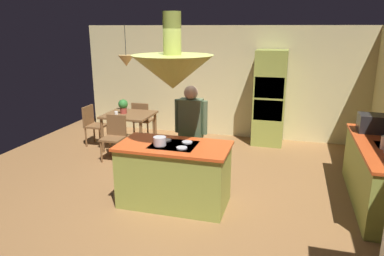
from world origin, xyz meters
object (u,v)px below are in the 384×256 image
Objects in this scene: oven_tower at (269,98)px; cup_on_table at (116,114)px; potted_plant_on_table at (123,106)px; chair_by_back_wall at (142,118)px; microwave_on_counter at (374,123)px; kitchen_island at (174,174)px; chair_at_corner at (93,123)px; person_at_island at (191,130)px; cooking_pot_on_cooktop at (160,141)px; dining_table at (129,119)px; chair_facing_island at (115,134)px.

oven_tower reaches higher than cup_on_table.
cup_on_table is at bearing -102.49° from potted_plant_on_table.
chair_by_back_wall is 4.75m from microwave_on_counter.
cup_on_table is (-1.87, 1.88, 0.35)m from kitchen_island.
kitchen_island is at bearing -45.05° from cup_on_table.
kitchen_island is 3.32m from chair_at_corner.
potted_plant_on_table is 0.65× the size of microwave_on_counter.
cooking_pot_on_cooktop is (-0.22, -0.82, 0.05)m from person_at_island.
oven_tower is 3.05m from dining_table.
chair_at_corner is at bearing 151.80° from person_at_island.
chair_facing_island is 0.80m from potted_plant_on_table.
person_at_island is 1.89× the size of chair_facing_island.
person_at_island is 1.89× the size of chair_at_corner.
oven_tower reaches higher than person_at_island.
microwave_on_counter is at bearing 27.27° from kitchen_island.
cooking_pot_on_cooktop is (1.54, -1.56, 0.49)m from chair_facing_island.
dining_table is at bearing -157.80° from oven_tower.
person_at_island reaches higher than kitchen_island.
microwave_on_counter reaches higher than dining_table.
potted_plant_on_table is (0.75, 0.00, 0.42)m from chair_at_corner.
potted_plant_on_table reaches higher than cooking_pot_on_cooktop.
person_at_island is 1.89× the size of chair_by_back_wall.
chair_facing_island is 4.83× the size of cooking_pot_on_cooktop.
chair_facing_island is at bearing 90.00° from chair_by_back_wall.
oven_tower is at bearing -170.34° from chair_by_back_wall.
person_at_island is at bearing -164.47° from microwave_on_counter.
chair_by_back_wall is 0.80m from potted_plant_on_table.
oven_tower is 2.36× the size of chair_facing_island.
dining_table is 3.28× the size of potted_plant_on_table.
microwave_on_counter is (4.71, -0.41, 0.25)m from cup_on_table.
dining_table is (-1.70, 2.10, 0.19)m from kitchen_island.
kitchen_island is at bearing -51.01° from dining_table.
dining_table is at bearing -1.92° from potted_plant_on_table.
chair_by_back_wall is (-2.80, -0.48, -0.52)m from oven_tower.
dining_table is (-2.80, -1.14, -0.37)m from oven_tower.
chair_by_back_wall is at bearing 79.39° from potted_plant_on_table.
person_at_island is at bearing -38.73° from dining_table.
chair_at_corner is 0.86m from potted_plant_on_table.
oven_tower is at bearing 24.66° from cup_on_table.
kitchen_island reaches higher than cup_on_table.
oven_tower reaches higher than microwave_on_counter.
cup_on_table is at bearing -128.06° from dining_table.
person_at_island is at bearing -36.92° from potted_plant_on_table.
dining_table is at bearing 128.99° from kitchen_island.
cup_on_table is (-0.17, -0.22, 0.15)m from dining_table.
dining_table is 1.13× the size of chair_facing_island.
chair_facing_island is at bearing 139.86° from kitchen_island.
person_at_island is (-1.04, -2.55, -0.08)m from oven_tower.
cup_on_table is (-0.17, 0.44, 0.30)m from chair_facing_island.
potted_plant_on_table is 0.26m from cup_on_table.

